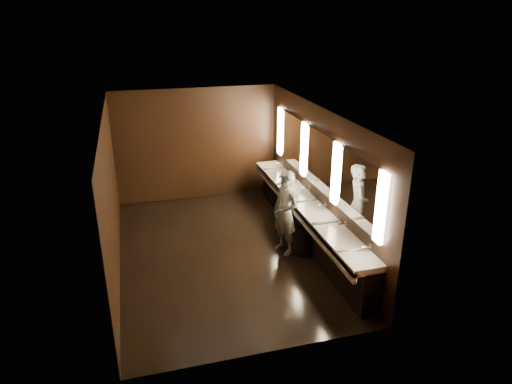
% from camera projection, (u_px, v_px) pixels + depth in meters
% --- Properties ---
extents(floor, '(6.00, 6.00, 0.00)m').
position_uv_depth(floor, '(223.00, 252.00, 9.16)').
color(floor, black).
rests_on(floor, ground).
extents(ceiling, '(4.00, 6.00, 0.02)m').
position_uv_depth(ceiling, '(219.00, 114.00, 8.11)').
color(ceiling, '#2D2D2B').
rests_on(ceiling, wall_back).
extents(wall_back, '(4.00, 0.02, 2.80)m').
position_uv_depth(wall_back, '(197.00, 145.00, 11.32)').
color(wall_back, black).
rests_on(wall_back, floor).
extents(wall_front, '(4.00, 0.02, 2.80)m').
position_uv_depth(wall_front, '(267.00, 267.00, 5.96)').
color(wall_front, black).
rests_on(wall_front, floor).
extents(wall_left, '(0.02, 6.00, 2.80)m').
position_uv_depth(wall_left, '(111.00, 198.00, 8.14)').
color(wall_left, black).
rests_on(wall_left, floor).
extents(wall_right, '(0.02, 6.00, 2.80)m').
position_uv_depth(wall_right, '(319.00, 177.00, 9.14)').
color(wall_right, black).
rests_on(wall_right, floor).
extents(sink_counter, '(0.55, 5.40, 1.01)m').
position_uv_depth(sink_counter, '(307.00, 219.00, 9.42)').
color(sink_counter, black).
rests_on(sink_counter, floor).
extents(mirror_band, '(0.06, 5.03, 1.15)m').
position_uv_depth(mirror_band, '(319.00, 161.00, 9.00)').
color(mirror_band, '#FDE0B5').
rests_on(mirror_band, wall_right).
extents(person, '(0.59, 0.72, 1.69)m').
position_uv_depth(person, '(285.00, 213.00, 8.86)').
color(person, '#7E98BD').
rests_on(person, floor).
extents(trash_bin, '(0.43, 0.43, 0.57)m').
position_uv_depth(trash_bin, '(306.00, 241.00, 8.98)').
color(trash_bin, black).
rests_on(trash_bin, floor).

